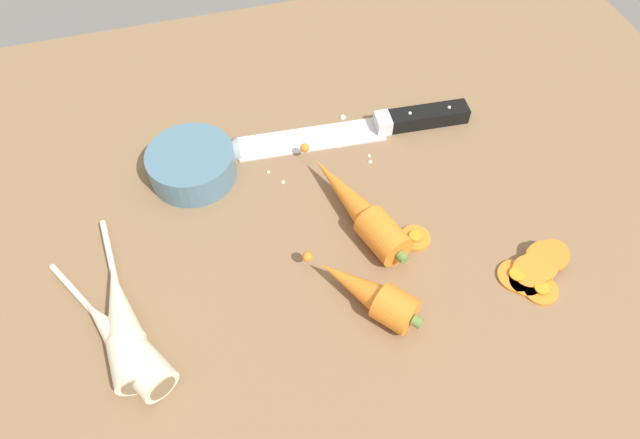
# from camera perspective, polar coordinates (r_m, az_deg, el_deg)

# --- Properties ---
(ground_plane) EXTENTS (1.20, 0.90, 0.04)m
(ground_plane) POSITION_cam_1_polar(r_m,az_deg,el_deg) (0.71, -0.44, -0.43)
(ground_plane) COLOR brown
(chefs_knife) EXTENTS (0.35, 0.06, 0.04)m
(chefs_knife) POSITION_cam_1_polar(r_m,az_deg,el_deg) (0.78, 2.15, 8.77)
(chefs_knife) COLOR silver
(chefs_knife) RESTS_ON ground_plane
(whole_carrot) EXTENTS (0.09, 0.20, 0.04)m
(whole_carrot) POSITION_cam_1_polar(r_m,az_deg,el_deg) (0.68, 3.85, 1.15)
(whole_carrot) COLOR orange
(whole_carrot) RESTS_ON ground_plane
(whole_carrot_second) EXTENTS (0.11, 0.12, 0.04)m
(whole_carrot_second) POSITION_cam_1_polar(r_m,az_deg,el_deg) (0.62, 4.87, -7.32)
(whole_carrot_second) COLOR orange
(whole_carrot_second) RESTS_ON ground_plane
(parsnip_front) EXTENTS (0.13, 0.19, 0.04)m
(parsnip_front) POSITION_cam_1_polar(r_m,az_deg,el_deg) (0.62, -19.17, -11.60)
(parsnip_front) COLOR beige
(parsnip_front) RESTS_ON ground_plane
(parsnip_mid_left) EXTENTS (0.05, 0.22, 0.04)m
(parsnip_mid_left) POSITION_cam_1_polar(r_m,az_deg,el_deg) (0.63, -19.10, -9.78)
(parsnip_mid_left) COLOR beige
(parsnip_mid_left) RESTS_ON ground_plane
(carrot_slice_stack) EXTENTS (0.08, 0.06, 0.03)m
(carrot_slice_stack) POSITION_cam_1_polar(r_m,az_deg,el_deg) (0.69, 21.00, -4.38)
(carrot_slice_stack) COLOR orange
(carrot_slice_stack) RESTS_ON ground_plane
(carrot_slice_stray_near) EXTENTS (0.04, 0.04, 0.01)m
(carrot_slice_stray_near) POSITION_cam_1_polar(r_m,az_deg,el_deg) (0.68, 19.05, -5.29)
(carrot_slice_stray_near) COLOR orange
(carrot_slice_stray_near) RESTS_ON ground_plane
(carrot_slice_stray_mid) EXTENTS (0.04, 0.04, 0.01)m
(carrot_slice_stray_mid) POSITION_cam_1_polar(r_m,az_deg,el_deg) (0.68, 21.23, -6.49)
(carrot_slice_stray_mid) COLOR orange
(carrot_slice_stray_mid) RESTS_ON ground_plane
(carrot_slice_stray_far) EXTENTS (0.04, 0.04, 0.01)m
(carrot_slice_stray_far) POSITION_cam_1_polar(r_m,az_deg,el_deg) (0.68, 9.50, -1.73)
(carrot_slice_stray_far) COLOR orange
(carrot_slice_stray_far) RESTS_ON ground_plane
(prep_bowl) EXTENTS (0.11, 0.11, 0.04)m
(prep_bowl) POSITION_cam_1_polar(r_m,az_deg,el_deg) (0.74, -12.72, 5.47)
(prep_bowl) COLOR slate
(prep_bowl) RESTS_ON ground_plane
(mince_crumbs) EXTENTS (0.15, 0.10, 0.01)m
(mince_crumbs) POSITION_cam_1_polar(r_m,az_deg,el_deg) (0.78, 1.61, 8.14)
(mince_crumbs) COLOR beige
(mince_crumbs) RESTS_ON ground_plane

